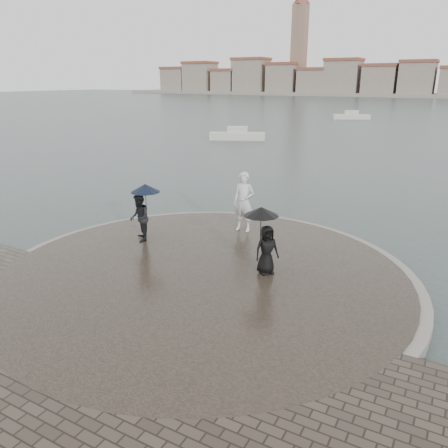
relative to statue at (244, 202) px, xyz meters
The scene contains 8 objects.
ground 7.55m from the statue, 85.35° to the right, with size 400.00×400.00×0.00m, color #2B3835.
kerb_ring 4.14m from the statue, 81.20° to the right, with size 12.50×12.50×0.32m, color gray.
quay_tip 4.13m from the statue, 81.20° to the right, with size 11.90×11.90×0.36m, color #2D261E.
statue is the anchor object (origin of this frame).
visitor_left 3.76m from the statue, 133.90° to the right, with size 1.27×1.12×2.04m.
visitor_right 3.76m from the statue, 54.20° to the right, with size 1.18×1.04×1.95m.
far_skyline 153.49m from the statue, 92.13° to the left, with size 260.00×20.00×37.00m.
boats 36.71m from the statue, 85.87° to the left, with size 38.37×33.47×1.50m.
Camera 1 is at (6.30, -6.53, 5.75)m, focal length 35.00 mm.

